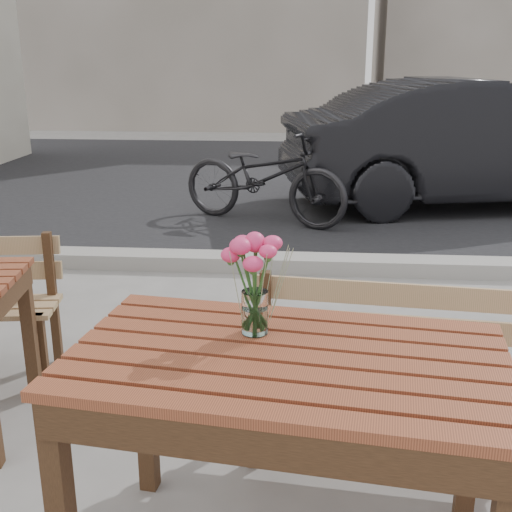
{
  "coord_description": "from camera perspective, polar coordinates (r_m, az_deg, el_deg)",
  "views": [
    {
      "loc": [
        -0.2,
        -1.87,
        1.65
      ],
      "look_at": [
        -0.35,
        0.05,
        1.04
      ],
      "focal_mm": 45.0,
      "sensor_mm": 36.0,
      "label": 1
    }
  ],
  "objects": [
    {
      "name": "main_vase",
      "position": [
        1.98,
        -0.11,
        -1.38
      ],
      "size": [
        0.18,
        0.18,
        0.33
      ],
      "color": "white",
      "rests_on": "main_table"
    },
    {
      "name": "bicycle",
      "position": [
        6.52,
        0.7,
        7.11
      ],
      "size": [
        1.92,
        1.31,
        0.96
      ],
      "primitive_type": "imported",
      "rotation": [
        0.0,
        0.0,
        1.16
      ],
      "color": "black",
      "rests_on": "ground"
    },
    {
      "name": "main_table",
      "position": [
        1.98,
        2.68,
        -12.11
      ],
      "size": [
        1.39,
        0.92,
        0.8
      ],
      "rotation": [
        0.0,
        0.0,
        -0.13
      ],
      "color": "brown",
      "rests_on": "ground"
    },
    {
      "name": "main_bench",
      "position": [
        2.75,
        12.59,
        -8.24
      ],
      "size": [
        1.29,
        0.5,
        0.78
      ],
      "rotation": [
        0.0,
        0.0,
        -0.1
      ],
      "color": "#9E7F51",
      "rests_on": "ground"
    },
    {
      "name": "street",
      "position": [
        7.12,
        6.04,
        4.22
      ],
      "size": [
        30.0,
        8.12,
        0.12
      ],
      "color": "black",
      "rests_on": "ground"
    },
    {
      "name": "parked_car",
      "position": [
        7.69,
        19.04,
        9.45
      ],
      "size": [
        4.48,
        2.35,
        1.4
      ],
      "primitive_type": "imported",
      "rotation": [
        0.0,
        0.0,
        1.78
      ],
      "color": "black",
      "rests_on": "ground"
    }
  ]
}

